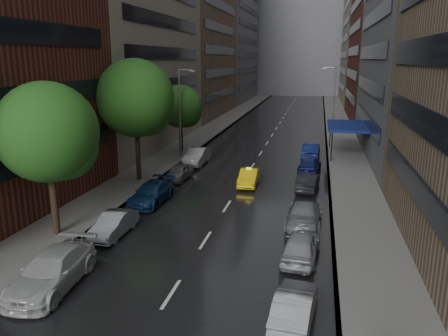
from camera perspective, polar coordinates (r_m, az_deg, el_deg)
The scene contains 15 objects.
road at distance 63.41m, azimuth 6.69°, elevation 4.90°, with size 14.00×140.00×0.01m, color black.
sidewalk_left at distance 64.86m, azimuth -1.27°, elevation 5.26°, with size 4.00×140.00×0.15m, color gray.
sidewalk_right at distance 63.20m, azimuth 14.86°, elevation 4.56°, with size 4.00×140.00×0.15m, color gray.
buildings_left at distance 74.37m, azimuth -4.44°, elevation 18.65°, with size 8.00×108.00×38.00m.
buildings_right at distance 69.81m, azimuth 20.59°, elevation 17.35°, with size 8.05×109.10×36.00m.
building_far at distance 130.60m, azimuth 9.97°, elevation 16.52°, with size 40.00×14.00×32.00m, color slate.
tree_near at distance 25.93m, azimuth -22.09°, elevation 4.32°, with size 5.59×5.59×8.90m.
tree_mid at distance 36.40m, azimuth -11.50°, elevation 8.91°, with size 6.34×6.34×10.10m.
tree_far at distance 47.49m, azimuth -5.74°, elevation 7.99°, with size 4.63×4.63×7.37m.
taxi at distance 35.53m, azimuth 3.25°, elevation -1.21°, with size 1.41×4.06×1.34m, color yellow.
parked_cars_left at distance 30.44m, azimuth -10.29°, elevation -3.90°, with size 2.57×29.38×1.60m.
parked_cars_right at distance 32.11m, azimuth 10.76°, elevation -2.98°, with size 2.31×34.25×1.57m.
street_lamp_left at distance 44.77m, azimuth -5.69°, elevation 7.43°, with size 1.74×0.22×9.00m.
street_lamp_right at distance 57.59m, azimuth 14.08°, elevation 8.56°, with size 1.74×0.22×9.00m.
awning at distance 47.93m, azimuth 15.79°, elevation 5.29°, with size 4.00×8.00×3.12m.
Camera 1 is at (5.90, -12.33, 10.04)m, focal length 35.00 mm.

